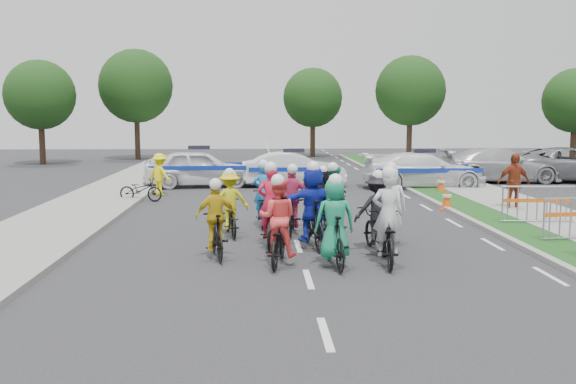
{
  "coord_description": "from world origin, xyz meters",
  "views": [
    {
      "loc": [
        -0.94,
        -11.63,
        3.07
      ],
      "look_at": [
        -0.17,
        4.46,
        1.1
      ],
      "focal_mm": 40.0,
      "sensor_mm": 36.0,
      "label": 1
    }
  ],
  "objects_px": {
    "rider_8": "(332,208)",
    "civilian_sedan": "(501,165)",
    "rider_0": "(387,232)",
    "rider_10": "(230,209)",
    "tree_1": "(410,91)",
    "police_car_0": "(200,168)",
    "rider_2": "(278,231)",
    "spectator_2": "(514,183)",
    "tree_4": "(313,98)",
    "cone_0": "(447,199)",
    "cone_1": "(441,184)",
    "tree_2": "(575,101)",
    "police_car_2": "(424,170)",
    "rider_7": "(389,211)",
    "barrier_2": "(537,206)",
    "rider_6": "(271,218)",
    "rider_9": "(292,207)",
    "tree_0": "(40,95)",
    "parked_bike": "(141,190)",
    "marshal_hiviz": "(160,174)",
    "rider_1": "(334,231)",
    "civilian_suv": "(570,165)",
    "rider_11": "(323,202)",
    "rider_4": "(377,220)",
    "police_car_1": "(294,169)",
    "rider_3": "(216,227)",
    "rider_12": "(264,204)",
    "tree_3": "(136,86)"
  },
  "relations": [
    {
      "from": "rider_8",
      "to": "civilian_sedan",
      "type": "distance_m",
      "value": 15.28
    },
    {
      "from": "rider_0",
      "to": "rider_10",
      "type": "height_order",
      "value": "rider_0"
    },
    {
      "from": "tree_1",
      "to": "police_car_0",
      "type": "bearing_deg",
      "value": -130.41
    },
    {
      "from": "rider_2",
      "to": "rider_8",
      "type": "bearing_deg",
      "value": -106.62
    },
    {
      "from": "spectator_2",
      "to": "tree_4",
      "type": "bearing_deg",
      "value": 91.39
    },
    {
      "from": "rider_10",
      "to": "cone_0",
      "type": "bearing_deg",
      "value": -159.32
    },
    {
      "from": "rider_10",
      "to": "cone_1",
      "type": "height_order",
      "value": "rider_10"
    },
    {
      "from": "tree_2",
      "to": "rider_10",
      "type": "bearing_deg",
      "value": -132.27
    },
    {
      "from": "police_car_2",
      "to": "cone_1",
      "type": "distance_m",
      "value": 1.81
    },
    {
      "from": "rider_7",
      "to": "barrier_2",
      "type": "bearing_deg",
      "value": -155.27
    },
    {
      "from": "rider_2",
      "to": "cone_1",
      "type": "bearing_deg",
      "value": -111.4
    },
    {
      "from": "rider_6",
      "to": "rider_8",
      "type": "height_order",
      "value": "rider_6"
    },
    {
      "from": "rider_8",
      "to": "tree_4",
      "type": "bearing_deg",
      "value": -83.58
    },
    {
      "from": "rider_9",
      "to": "spectator_2",
      "type": "distance_m",
      "value": 7.97
    },
    {
      "from": "tree_0",
      "to": "parked_bike",
      "type": "bearing_deg",
      "value": -62.25
    },
    {
      "from": "police_car_2",
      "to": "tree_4",
      "type": "xyz_separation_m",
      "value": [
        -2.95,
        19.46,
        3.45
      ]
    },
    {
      "from": "rider_6",
      "to": "rider_8",
      "type": "distance_m",
      "value": 2.0
    },
    {
      "from": "rider_6",
      "to": "marshal_hiviz",
      "type": "bearing_deg",
      "value": -62.58
    },
    {
      "from": "police_car_2",
      "to": "civilian_sedan",
      "type": "xyz_separation_m",
      "value": [
        4.05,
        2.1,
        0.03
      ]
    },
    {
      "from": "rider_1",
      "to": "marshal_hiviz",
      "type": "distance_m",
      "value": 12.85
    },
    {
      "from": "civilian_suv",
      "to": "cone_1",
      "type": "height_order",
      "value": "civilian_suv"
    },
    {
      "from": "rider_9",
      "to": "police_car_2",
      "type": "bearing_deg",
      "value": -114.19
    },
    {
      "from": "rider_9",
      "to": "rider_11",
      "type": "relative_size",
      "value": 1.07
    },
    {
      "from": "rider_4",
      "to": "barrier_2",
      "type": "height_order",
      "value": "rider_4"
    },
    {
      "from": "tree_4",
      "to": "rider_1",
      "type": "bearing_deg",
      "value": -94.16
    },
    {
      "from": "rider_0",
      "to": "rider_8",
      "type": "distance_m",
      "value": 3.26
    },
    {
      "from": "rider_2",
      "to": "rider_9",
      "type": "height_order",
      "value": "rider_2"
    },
    {
      "from": "rider_0",
      "to": "tree_4",
      "type": "bearing_deg",
      "value": -85.98
    },
    {
      "from": "rider_11",
      "to": "civilian_suv",
      "type": "xyz_separation_m",
      "value": [
        12.44,
        11.35,
        0.06
      ]
    },
    {
      "from": "police_car_1",
      "to": "parked_bike",
      "type": "bearing_deg",
      "value": 124.82
    },
    {
      "from": "tree_0",
      "to": "tree_2",
      "type": "distance_m",
      "value": 32.06
    },
    {
      "from": "rider_3",
      "to": "rider_7",
      "type": "bearing_deg",
      "value": -170.5
    },
    {
      "from": "tree_4",
      "to": "tree_0",
      "type": "bearing_deg",
      "value": -160.56
    },
    {
      "from": "rider_10",
      "to": "tree_1",
      "type": "xyz_separation_m",
      "value": [
        10.64,
        25.6,
        3.86
      ]
    },
    {
      "from": "rider_3",
      "to": "rider_4",
      "type": "height_order",
      "value": "rider_4"
    },
    {
      "from": "rider_3",
      "to": "rider_12",
      "type": "height_order",
      "value": "rider_12"
    },
    {
      "from": "rider_10",
      "to": "tree_0",
      "type": "height_order",
      "value": "tree_0"
    },
    {
      "from": "rider_12",
      "to": "tree_3",
      "type": "xyz_separation_m",
      "value": [
        -8.22,
        26.29,
        4.28
      ]
    },
    {
      "from": "police_car_2",
      "to": "barrier_2",
      "type": "height_order",
      "value": "police_car_2"
    },
    {
      "from": "rider_0",
      "to": "civilian_suv",
      "type": "height_order",
      "value": "rider_0"
    },
    {
      "from": "rider_2",
      "to": "barrier_2",
      "type": "bearing_deg",
      "value": -141.48
    },
    {
      "from": "tree_0",
      "to": "marshal_hiviz",
      "type": "bearing_deg",
      "value": -58.53
    },
    {
      "from": "police_car_2",
      "to": "cone_0",
      "type": "xyz_separation_m",
      "value": [
        -0.81,
        -6.05,
        -0.4
      ]
    },
    {
      "from": "barrier_2",
      "to": "police_car_0",
      "type": "bearing_deg",
      "value": 134.95
    },
    {
      "from": "rider_6",
      "to": "police_car_0",
      "type": "distance_m",
      "value": 12.66
    },
    {
      "from": "spectator_2",
      "to": "parked_bike",
      "type": "bearing_deg",
      "value": 158.61
    },
    {
      "from": "parked_bike",
      "to": "rider_1",
      "type": "bearing_deg",
      "value": -137.79
    },
    {
      "from": "rider_8",
      "to": "police_car_0",
      "type": "distance_m",
      "value": 11.94
    },
    {
      "from": "rider_2",
      "to": "rider_8",
      "type": "distance_m",
      "value": 3.45
    },
    {
      "from": "rider_12",
      "to": "civilian_suv",
      "type": "distance_m",
      "value": 17.81
    }
  ]
}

